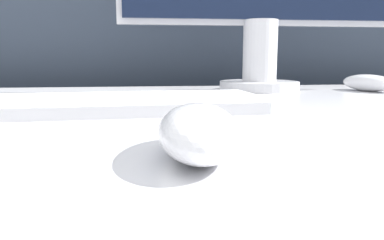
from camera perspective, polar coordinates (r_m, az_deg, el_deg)
The scene contains 4 objects.
partition_panel at distance 1.12m, azimuth -5.56°, elevation -3.05°, with size 5.00×0.03×1.07m.
computer_mouse_near at distance 0.27m, azimuth 0.98°, elevation -1.71°, with size 0.07×0.13×0.04m.
keyboard at distance 0.51m, azimuth -10.19°, elevation 2.43°, with size 0.37×0.13×0.02m.
computer_mouse_far at distance 0.90m, azimuth 25.25°, elevation 5.15°, with size 0.09×0.14×0.04m.
Camera 1 is at (-0.03, -0.48, 0.78)m, focal length 35.00 mm.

